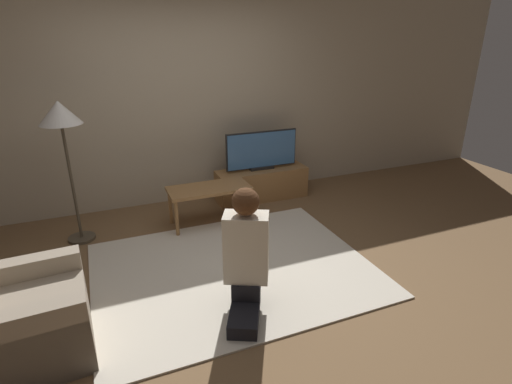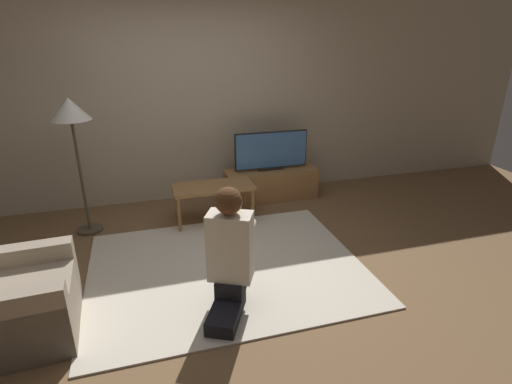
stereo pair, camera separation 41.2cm
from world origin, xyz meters
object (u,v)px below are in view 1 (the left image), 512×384
object	(u,v)px
floor_lamp	(61,123)
person_kneeling	(246,251)
armchair	(11,322)
tv	(262,150)
coffee_table	(209,192)

from	to	relation	value
floor_lamp	person_kneeling	distance (m)	2.27
floor_lamp	armchair	size ratio (longest dim) A/B	1.62
tv	coffee_table	distance (m)	1.02
tv	floor_lamp	xyz separation A→B (m)	(-2.26, -0.33, 0.60)
tv	floor_lamp	world-z (taller)	floor_lamp
floor_lamp	armchair	world-z (taller)	floor_lamp
coffee_table	person_kneeling	world-z (taller)	person_kneeling
coffee_table	armchair	size ratio (longest dim) A/B	1.01
coffee_table	floor_lamp	distance (m)	1.65
coffee_table	floor_lamp	size ratio (longest dim) A/B	0.62
tv	floor_lamp	bearing A→B (deg)	-171.65
coffee_table	armchair	xyz separation A→B (m)	(-1.80, -1.50, -0.11)
coffee_table	person_kneeling	bearing A→B (deg)	-96.06
floor_lamp	armchair	distance (m)	1.96
floor_lamp	person_kneeling	size ratio (longest dim) A/B	1.45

